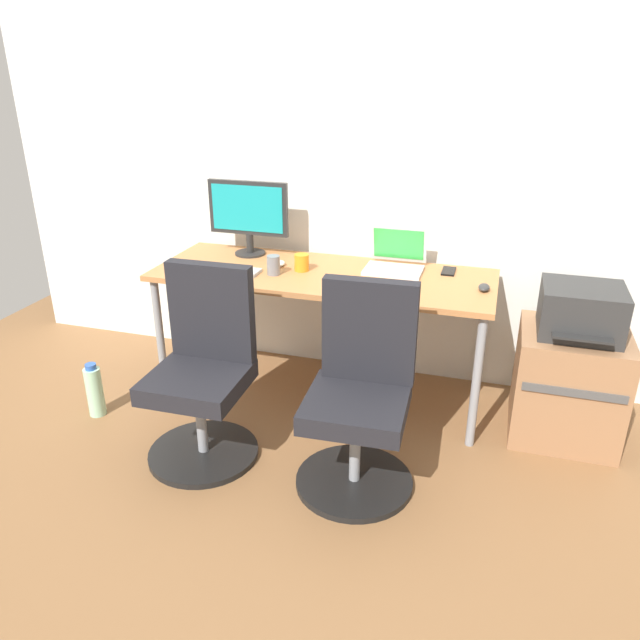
# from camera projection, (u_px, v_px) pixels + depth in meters

# --- Properties ---
(ground_plane) EXTENTS (5.28, 5.28, 0.00)m
(ground_plane) POSITION_uv_depth(u_px,v_px,m) (322.00, 392.00, 3.59)
(ground_plane) COLOR brown
(back_wall) EXTENTS (4.40, 0.04, 2.60)m
(back_wall) POSITION_uv_depth(u_px,v_px,m) (344.00, 157.00, 3.45)
(back_wall) COLOR silver
(back_wall) RESTS_ON ground
(desk) EXTENTS (1.84, 0.68, 0.74)m
(desk) POSITION_uv_depth(u_px,v_px,m) (323.00, 283.00, 3.33)
(desk) COLOR #B77542
(desk) RESTS_ON ground
(office_chair_left) EXTENTS (0.54, 0.54, 0.94)m
(office_chair_left) POSITION_uv_depth(u_px,v_px,m) (204.00, 374.00, 2.91)
(office_chair_left) COLOR black
(office_chair_left) RESTS_ON ground
(office_chair_right) EXTENTS (0.54, 0.54, 0.94)m
(office_chair_right) POSITION_uv_depth(u_px,v_px,m) (360.00, 398.00, 2.70)
(office_chair_right) COLOR black
(office_chair_right) RESTS_ON ground
(side_cabinet) EXTENTS (0.52, 0.49, 0.58)m
(side_cabinet) POSITION_uv_depth(u_px,v_px,m) (567.00, 384.00, 3.09)
(side_cabinet) COLOR #996B47
(side_cabinet) RESTS_ON ground
(printer) EXTENTS (0.38, 0.40, 0.24)m
(printer) POSITION_uv_depth(u_px,v_px,m) (581.00, 311.00, 2.93)
(printer) COLOR #2D2D2D
(printer) RESTS_ON side_cabinet
(water_bottle_on_floor) EXTENTS (0.09, 0.09, 0.31)m
(water_bottle_on_floor) POSITION_uv_depth(u_px,v_px,m) (95.00, 391.00, 3.31)
(water_bottle_on_floor) COLOR #A5D8B2
(water_bottle_on_floor) RESTS_ON ground
(desktop_monitor) EXTENTS (0.48, 0.18, 0.43)m
(desktop_monitor) POSITION_uv_depth(u_px,v_px,m) (248.00, 213.00, 3.51)
(desktop_monitor) COLOR #262626
(desktop_monitor) RESTS_ON desk
(open_laptop) EXTENTS (0.31, 0.28, 0.22)m
(open_laptop) POSITION_uv_depth(u_px,v_px,m) (396.00, 259.00, 3.34)
(open_laptop) COLOR silver
(open_laptop) RESTS_ON desk
(keyboard_by_monitor) EXTENTS (0.34, 0.12, 0.02)m
(keyboard_by_monitor) POSITION_uv_depth(u_px,v_px,m) (229.00, 270.00, 3.31)
(keyboard_by_monitor) COLOR #B7B7B7
(keyboard_by_monitor) RESTS_ON desk
(keyboard_by_laptop) EXTENTS (0.34, 0.12, 0.02)m
(keyboard_by_laptop) POSITION_uv_depth(u_px,v_px,m) (374.00, 289.00, 3.04)
(keyboard_by_laptop) COLOR #2D2D2D
(keyboard_by_laptop) RESTS_ON desk
(mouse_by_monitor) EXTENTS (0.06, 0.10, 0.03)m
(mouse_by_monitor) POSITION_uv_depth(u_px,v_px,m) (279.00, 264.00, 3.39)
(mouse_by_monitor) COLOR silver
(mouse_by_monitor) RESTS_ON desk
(mouse_by_laptop) EXTENTS (0.06, 0.10, 0.03)m
(mouse_by_laptop) POSITION_uv_depth(u_px,v_px,m) (484.00, 287.00, 3.04)
(mouse_by_laptop) COLOR #2D2D2D
(mouse_by_laptop) RESTS_ON desk
(coffee_mug) EXTENTS (0.08, 0.08, 0.09)m
(coffee_mug) POSITION_uv_depth(u_px,v_px,m) (302.00, 263.00, 3.31)
(coffee_mug) COLOR orange
(coffee_mug) RESTS_ON desk
(pen_cup) EXTENTS (0.07, 0.07, 0.10)m
(pen_cup) POSITION_uv_depth(u_px,v_px,m) (274.00, 265.00, 3.25)
(pen_cup) COLOR slate
(pen_cup) RESTS_ON desk
(phone_near_monitor) EXTENTS (0.07, 0.14, 0.01)m
(phone_near_monitor) POSITION_uv_depth(u_px,v_px,m) (449.00, 271.00, 3.31)
(phone_near_monitor) COLOR black
(phone_near_monitor) RESTS_ON desk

